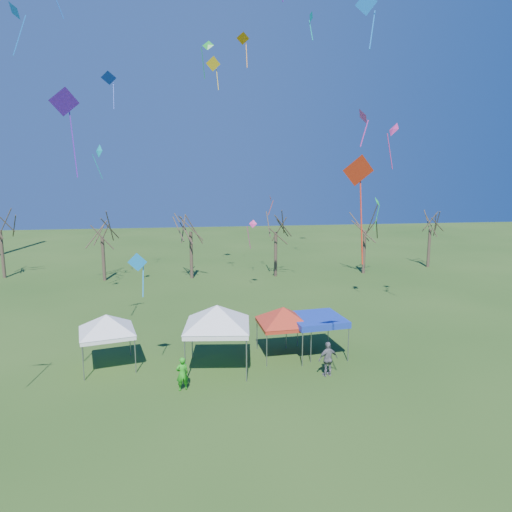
{
  "coord_description": "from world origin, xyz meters",
  "views": [
    {
      "loc": [
        -2.73,
        -20.28,
        10.08
      ],
      "look_at": [
        0.82,
        3.0,
        5.9
      ],
      "focal_mm": 32.0,
      "sensor_mm": 36.0,
      "label": 1
    }
  ],
  "objects": [
    {
      "name": "kite_19",
      "position": [
        5.05,
        21.67,
        7.89
      ],
      "size": [
        0.5,
        0.71,
        1.87
      ],
      "rotation": [
        0.0,
        0.0,
        1.46
      ],
      "color": "red",
      "rests_on": "ground"
    },
    {
      "name": "tree_3",
      "position": [
        6.03,
        24.04,
        6.08
      ],
      "size": [
        3.59,
        3.59,
        7.91
      ],
      "color": "#3D2D21",
      "rests_on": "ground"
    },
    {
      "name": "tent_white_west",
      "position": [
        -7.03,
        3.52,
        2.71
      ],
      "size": [
        3.72,
        3.72,
        3.36
      ],
      "rotation": [
        0.0,
        0.0,
        0.22
      ],
      "color": "gray",
      "rests_on": "ground"
    },
    {
      "name": "kite_17",
      "position": [
        10.49,
        8.12,
        12.91
      ],
      "size": [
        0.7,
        1.05,
        2.96
      ],
      "rotation": [
        0.0,
        0.0,
        4.92
      ],
      "color": "#D32E7D",
      "rests_on": "ground"
    },
    {
      "name": "kite_24",
      "position": [
        1.51,
        13.53,
        19.49
      ],
      "size": [
        0.94,
        0.65,
        2.4
      ],
      "rotation": [
        0.0,
        0.0,
        3.15
      ],
      "color": "orange",
      "rests_on": "ground"
    },
    {
      "name": "kite_25",
      "position": [
        5.34,
        0.21,
        12.7
      ],
      "size": [
        0.46,
        0.78,
        1.73
      ],
      "rotation": [
        0.0,
        0.0,
        1.56
      ],
      "color": "#CF2E9D",
      "rests_on": "ground"
    },
    {
      "name": "tree_4",
      "position": [
        15.36,
        24.0,
        6.06
      ],
      "size": [
        3.58,
        3.58,
        7.89
      ],
      "color": "#3D2D21",
      "rests_on": "ground"
    },
    {
      "name": "kite_13",
      "position": [
        -10.11,
        21.72,
        12.12
      ],
      "size": [
        1.03,
        1.12,
        2.97
      ],
      "rotation": [
        0.0,
        0.0,
        5.36
      ],
      "color": "#0B9AAA",
      "rests_on": "ground"
    },
    {
      "name": "kite_27",
      "position": [
        4.35,
        -2.16,
        16.56
      ],
      "size": [
        0.83,
        0.76,
        2.21
      ],
      "rotation": [
        0.0,
        0.0,
        2.49
      ],
      "color": "blue",
      "rests_on": "ground"
    },
    {
      "name": "kite_26",
      "position": [
        -0.57,
        21.14,
        20.92
      ],
      "size": [
        1.17,
        1.03,
        3.1
      ],
      "rotation": [
        0.0,
        0.0,
        5.98
      ],
      "color": "#169227",
      "rests_on": "ground"
    },
    {
      "name": "kite_12",
      "position": [
        15.11,
        20.59,
        7.55
      ],
      "size": [
        1.08,
        1.19,
        3.24
      ],
      "rotation": [
        0.0,
        0.0,
        0.96
      ],
      "color": "green",
      "rests_on": "ground"
    },
    {
      "name": "kite_8",
      "position": [
        -8.71,
        4.97,
        13.72
      ],
      "size": [
        1.72,
        1.42,
        4.52
      ],
      "rotation": [
        0.0,
        0.0,
        3.64
      ],
      "color": "#5C1AB9",
      "rests_on": "ground"
    },
    {
      "name": "tree_2",
      "position": [
        -2.37,
        24.38,
        6.29
      ],
      "size": [
        3.71,
        3.71,
        8.18
      ],
      "color": "#3D2D21",
      "rests_on": "ground"
    },
    {
      "name": "ground",
      "position": [
        0.0,
        0.0,
        0.0
      ],
      "size": [
        140.0,
        140.0,
        0.0
      ],
      "primitive_type": "plane",
      "color": "#254817",
      "rests_on": "ground"
    },
    {
      "name": "kite_7",
      "position": [
        -12.42,
        10.56,
        19.62
      ],
      "size": [
        1.21,
        1.28,
        3.15
      ],
      "rotation": [
        0.0,
        0.0,
        2.15
      ],
      "color": "#1678F1",
      "rests_on": "ground"
    },
    {
      "name": "kite_2",
      "position": [
        -8.89,
        21.41,
        18.14
      ],
      "size": [
        1.31,
        0.93,
        3.13
      ],
      "rotation": [
        0.0,
        0.0,
        3.18
      ],
      "color": "#1336D3",
      "rests_on": "ground"
    },
    {
      "name": "kite_1",
      "position": [
        -5.1,
        1.7,
        5.97
      ],
      "size": [
        0.95,
        0.49,
        2.15
      ],
      "rotation": [
        0.0,
        0.0,
        3.07
      ],
      "color": "#1582E0",
      "rests_on": "ground"
    },
    {
      "name": "kite_22",
      "position": [
        2.81,
        18.04,
        5.88
      ],
      "size": [
        0.92,
        0.83,
        2.58
      ],
      "rotation": [
        0.0,
        0.0,
        5.76
      ],
      "color": "#ED348E",
      "rests_on": "ground"
    },
    {
      "name": "tent_blue",
      "position": [
        4.35,
        3.52,
        2.07
      ],
      "size": [
        3.16,
        3.16,
        2.25
      ],
      "rotation": [
        0.0,
        0.0,
        0.11
      ],
      "color": "gray",
      "rests_on": "ground"
    },
    {
      "name": "tent_white_mid",
      "position": [
        -1.31,
        2.41,
        3.25
      ],
      "size": [
        4.54,
        4.54,
        4.03
      ],
      "rotation": [
        0.0,
        0.0,
        -0.13
      ],
      "color": "gray",
      "rests_on": "ground"
    },
    {
      "name": "tent_red",
      "position": [
        2.46,
        3.66,
        2.66
      ],
      "size": [
        3.74,
        3.74,
        3.3
      ],
      "rotation": [
        0.0,
        0.0,
        0.06
      ],
      "color": "gray",
      "rests_on": "ground"
    },
    {
      "name": "kite_18",
      "position": [
        5.6,
        10.68,
        20.18
      ],
      "size": [
        0.52,
        0.67,
        1.79
      ],
      "rotation": [
        0.0,
        0.0,
        4.14
      ],
      "color": "#0CBBB6",
      "rests_on": "ground"
    },
    {
      "name": "person_grey",
      "position": [
        4.17,
        0.73,
        0.9
      ],
      "size": [
        1.13,
        0.66,
        1.81
      ],
      "primitive_type": "imported",
      "rotation": [
        0.0,
        0.0,
        3.36
      ],
      "color": "slate",
      "rests_on": "ground"
    },
    {
      "name": "tree_1",
      "position": [
        -10.77,
        24.65,
        5.79
      ],
      "size": [
        3.42,
        3.42,
        7.54
      ],
      "color": "#3D2D21",
      "rests_on": "ground"
    },
    {
      "name": "person_green",
      "position": [
        -3.13,
        0.27,
        0.82
      ],
      "size": [
        0.68,
        0.54,
        1.64
      ],
      "primitive_type": "imported",
      "rotation": [
        0.0,
        0.0,
        3.43
      ],
      "color": "green",
      "rests_on": "ground"
    },
    {
      "name": "tree_5",
      "position": [
        23.72,
        26.07,
        5.73
      ],
      "size": [
        3.39,
        3.39,
        7.46
      ],
      "color": "#3D2D21",
      "rests_on": "ground"
    },
    {
      "name": "kite_11",
      "position": [
        -0.38,
        17.24,
        18.59
      ],
      "size": [
        1.22,
        0.75,
        2.55
      ],
      "rotation": [
        0.0,
        0.0,
        3.3
      ],
      "color": "gold",
      "rests_on": "ground"
    },
    {
      "name": "kite_5",
      "position": [
        3.66,
        -3.71,
        10.21
      ],
      "size": [
        1.34,
        0.74,
        4.18
      ],
      "rotation": [
        0.0,
        0.0,
        3.24
      ],
      "color": "red",
      "rests_on": "ground"
    }
  ]
}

